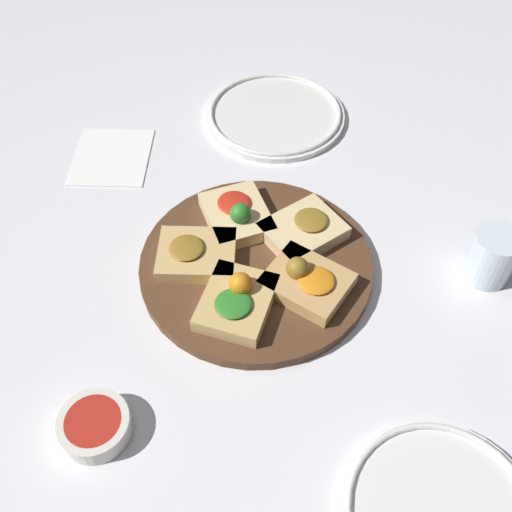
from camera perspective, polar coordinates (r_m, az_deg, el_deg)
ground_plane at (r=0.86m, az=0.00°, el=-1.19°), size 3.00×3.00×0.00m
serving_board at (r=0.85m, az=0.00°, el=-0.84°), size 0.33×0.33×0.02m
focaccia_slice_0 at (r=0.84m, az=-5.74°, el=0.17°), size 0.10×0.12×0.03m
focaccia_slice_1 at (r=0.79m, az=-1.84°, el=-4.23°), size 0.14×0.13×0.05m
focaccia_slice_2 at (r=0.81m, az=4.83°, el=-2.37°), size 0.14×0.14×0.05m
focaccia_slice_3 at (r=0.87m, az=4.55°, el=2.49°), size 0.13×0.14×0.03m
focaccia_slice_4 at (r=0.89m, az=-1.82°, el=3.99°), size 0.12×0.11×0.05m
plate_left at (r=1.11m, az=1.82°, el=13.35°), size 0.25×0.25×0.02m
water_glass at (r=0.89m, az=21.55°, el=-0.04°), size 0.07×0.07×0.08m
napkin_stack at (r=1.06m, az=-13.53°, el=9.22°), size 0.16×0.15×0.00m
dipping_bowl at (r=0.74m, az=-15.10°, el=-15.32°), size 0.08×0.08×0.03m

